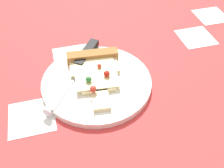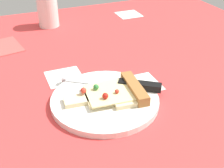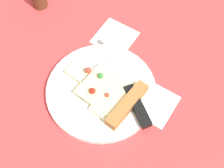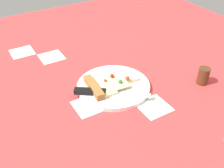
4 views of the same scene
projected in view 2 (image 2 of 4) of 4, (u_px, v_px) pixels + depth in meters
The scene contains 5 objects.
ground_plane at pixel (84, 134), 58.93cm from camera, with size 153.68×153.68×3.00cm.
plate at pixel (105, 100), 65.27cm from camera, with size 24.14×24.14×1.41cm, color white.
pizza_slice at pixel (116, 93), 65.10cm from camera, with size 12.19×18.03×2.66cm.
knife at pixel (120, 84), 68.60cm from camera, with size 15.57×20.81×2.45cm.
drinking_glass at pixel (48, 10), 103.11cm from camera, with size 7.25×7.25×11.77cm, color silver.
Camera 2 is at (43.35, -11.65, 38.41)cm, focal length 46.80 mm.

